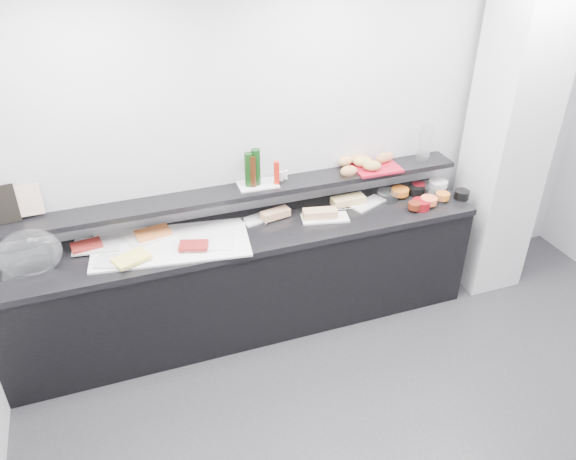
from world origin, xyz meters
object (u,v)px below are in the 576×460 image
object	(u,v)px
condiment_tray	(258,185)
bread_tray	(376,168)
framed_print	(0,205)
sandwich_plate_mid	(325,218)
cloche_base	(13,269)
carafe	(424,145)

from	to	relation	value
condiment_tray	bread_tray	distance (m)	0.97
framed_print	sandwich_plate_mid	bearing A→B (deg)	-12.90
framed_print	condiment_tray	bearing A→B (deg)	-6.97
cloche_base	sandwich_plate_mid	world-z (taller)	cloche_base
sandwich_plate_mid	bread_tray	bearing A→B (deg)	32.64
condiment_tray	bread_tray	xyz separation A→B (m)	(0.97, -0.05, 0.00)
framed_print	carafe	xyz separation A→B (m)	(3.15, -0.09, 0.02)
bread_tray	carafe	world-z (taller)	carafe
sandwich_plate_mid	framed_print	size ratio (longest dim) A/B	1.38
bread_tray	cloche_base	bearing A→B (deg)	-176.83
framed_print	bread_tray	world-z (taller)	framed_print
cloche_base	bread_tray	size ratio (longest dim) A/B	1.26
cloche_base	carafe	distance (m)	3.17
sandwich_plate_mid	cloche_base	bearing A→B (deg)	-169.76
cloche_base	framed_print	distance (m)	0.43
sandwich_plate_mid	carafe	bearing A→B (deg)	23.87
framed_print	cloche_base	bearing A→B (deg)	-92.99
sandwich_plate_mid	bread_tray	world-z (taller)	bread_tray
cloche_base	condiment_tray	size ratio (longest dim) A/B	1.54
bread_tray	carafe	bearing A→B (deg)	0.78
framed_print	condiment_tray	xyz separation A→B (m)	(1.76, -0.05, -0.12)
framed_print	bread_tray	size ratio (longest dim) A/B	0.71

